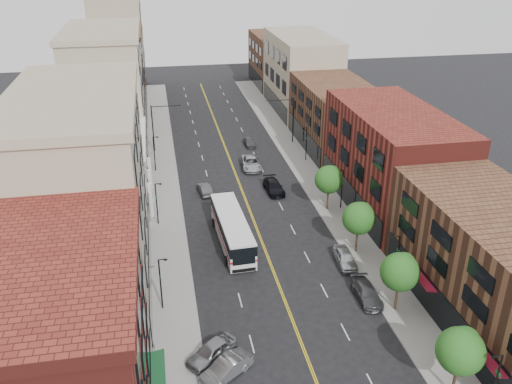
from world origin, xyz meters
TOP-DOWN VIEW (x-y plane):
  - ground at (0.00, 0.00)m, footprint 220.00×220.00m
  - sidewalk_left at (-10.00, 35.00)m, footprint 4.00×110.00m
  - sidewalk_right at (10.00, 35.00)m, footprint 4.00×110.00m
  - bldg_l_redbrick at (-17.00, -6.00)m, footprint 10.00×16.00m
  - bldg_l_tanoffice at (-17.00, 13.00)m, footprint 10.00×22.00m
  - bldg_l_white at (-17.00, 31.00)m, footprint 10.00×14.00m
  - bldg_l_far_a at (-17.00, 48.00)m, footprint 10.00×20.00m
  - bldg_l_far_b at (-17.00, 68.00)m, footprint 10.00×20.00m
  - bldg_l_far_c at (-17.00, 86.00)m, footprint 10.00×16.00m
  - bldg_r_near at (17.00, 0.00)m, footprint 10.00×26.00m
  - bldg_r_mid at (17.00, 24.00)m, footprint 10.00×22.00m
  - bldg_r_far_a at (17.00, 45.00)m, footprint 10.00×20.00m
  - bldg_r_far_b at (17.00, 66.00)m, footprint 10.00×22.00m
  - bldg_r_far_c at (17.00, 86.00)m, footprint 10.00×18.00m
  - tree_r_0 at (9.39, -5.93)m, footprint 3.40×3.40m
  - tree_r_1 at (9.39, 4.07)m, footprint 3.40×3.40m
  - tree_r_2 at (9.39, 14.07)m, footprint 3.40×3.40m
  - tree_r_3 at (9.39, 24.07)m, footprint 3.40×3.40m
  - lamp_l_1 at (-10.95, 8.00)m, footprint 0.81×0.55m
  - lamp_l_2 at (-10.95, 24.00)m, footprint 0.81×0.55m
  - lamp_l_3 at (-10.95, 40.00)m, footprint 0.81×0.55m
  - lamp_r_0 at (10.95, -8.00)m, footprint 0.81×0.55m
  - lamp_r_1 at (10.95, 8.00)m, footprint 0.81×0.55m
  - lamp_r_2 at (10.95, 24.00)m, footprint 0.81×0.55m
  - lamp_r_3 at (10.95, 40.00)m, footprint 0.81×0.55m
  - signal_mast_left at (-10.27, 48.00)m, footprint 4.49×0.18m
  - signal_mast_right at (10.27, 48.00)m, footprint 4.49×0.18m
  - city_bus at (-3.21, 18.26)m, footprint 3.38×12.49m
  - car_angle_a at (-7.40, 0.85)m, footprint 4.65×4.15m
  - car_angle_b at (-6.52, -1.14)m, footprint 4.49×3.77m
  - car_parked_mid at (7.40, 6.02)m, footprint 1.96×4.72m
  - car_parked_far at (7.40, 11.99)m, footprint 2.03×4.49m
  - car_lane_behind at (-4.86, 31.30)m, footprint 1.83×4.11m
  - car_lane_a at (4.01, 30.24)m, footprint 2.27×5.14m
  - car_lane_b at (2.54, 38.71)m, footprint 3.05×5.92m
  - car_lane_c at (3.92, 47.92)m, footprint 1.57×3.80m

SIDE VIEW (x-z plane):
  - ground at x=0.00m, z-range 0.00..0.00m
  - sidewalk_left at x=-10.00m, z-range 0.00..0.15m
  - sidewalk_right at x=10.00m, z-range 0.00..0.15m
  - car_lane_c at x=3.92m, z-range 0.00..1.29m
  - car_lane_behind at x=-4.86m, z-range 0.00..1.31m
  - car_parked_mid at x=7.40m, z-range 0.00..1.36m
  - car_angle_b at x=-6.52m, z-range 0.00..1.45m
  - car_lane_a at x=4.01m, z-range 0.00..1.47m
  - car_parked_far at x=7.40m, z-range 0.00..1.49m
  - car_angle_a at x=-7.40m, z-range 0.00..1.52m
  - car_lane_b at x=2.54m, z-range 0.00..1.60m
  - city_bus at x=-3.21m, z-range 0.26..3.44m
  - lamp_l_1 at x=-10.95m, z-range 0.45..5.50m
  - lamp_l_2 at x=-10.95m, z-range 0.45..5.50m
  - lamp_l_3 at x=-10.95m, z-range 0.45..5.50m
  - lamp_r_0 at x=10.95m, z-range 0.45..5.50m
  - lamp_r_1 at x=10.95m, z-range 0.45..5.50m
  - lamp_r_2 at x=10.95m, z-range 0.45..5.50m
  - lamp_r_3 at x=10.95m, z-range 0.45..5.50m
  - bldg_l_white at x=-17.00m, z-range 0.00..8.00m
  - tree_r_0 at x=9.39m, z-range 1.33..6.92m
  - tree_r_1 at x=9.39m, z-range 1.33..6.92m
  - tree_r_2 at x=9.39m, z-range 1.33..6.92m
  - tree_r_3 at x=9.39m, z-range 1.33..6.92m
  - signal_mast_left at x=-10.27m, z-range 1.05..8.25m
  - signal_mast_right at x=10.27m, z-range 1.05..8.25m
  - bldg_r_near at x=17.00m, z-range 0.00..10.00m
  - bldg_r_far_a at x=17.00m, z-range 0.00..10.00m
  - bldg_r_far_c at x=17.00m, z-range 0.00..11.00m
  - bldg_r_mid at x=17.00m, z-range 0.00..12.00m
  - bldg_l_redbrick at x=-17.00m, z-range 0.00..14.00m
  - bldg_r_far_b at x=17.00m, z-range 0.00..14.00m
  - bldg_l_far_b at x=-17.00m, z-range 0.00..15.00m
  - bldg_l_tanoffice at x=-17.00m, z-range 0.00..18.00m
  - bldg_l_far_a at x=-17.00m, z-range 0.00..18.00m
  - bldg_l_far_c at x=-17.00m, z-range 0.00..20.00m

